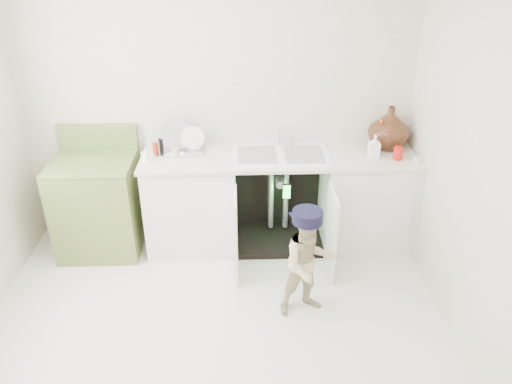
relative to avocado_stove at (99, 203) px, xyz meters
The scene contains 5 objects.
ground 1.67m from the avocado_stove, 47.29° to the right, with size 3.50×3.50×0.00m, color beige.
room_shell 1.79m from the avocado_stove, 47.29° to the right, with size 6.00×5.50×1.26m.
counter_run 1.69m from the avocado_stove, ahead, with size 2.44×1.02×1.28m.
avocado_stove is the anchor object (origin of this frame).
repair_worker 2.02m from the avocado_stove, 28.03° to the right, with size 0.51×0.86×0.89m.
Camera 1 is at (0.20, -2.79, 2.68)m, focal length 35.00 mm.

